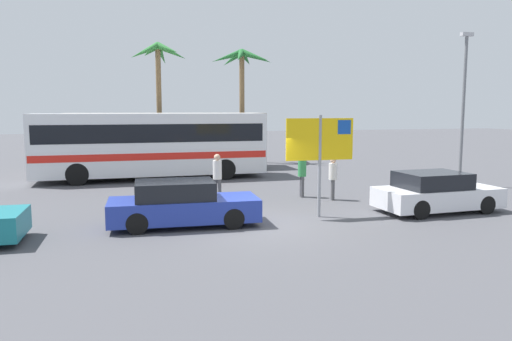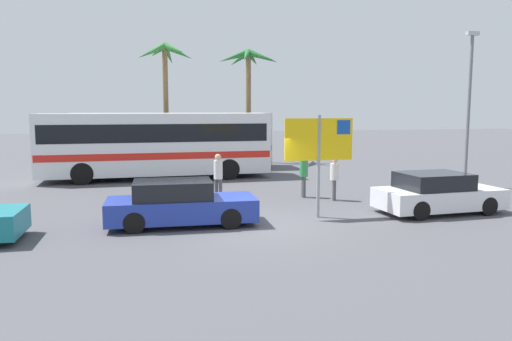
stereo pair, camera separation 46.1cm
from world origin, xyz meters
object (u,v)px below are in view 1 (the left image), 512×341
Objects in this scene: car_blue at (182,204)px; pedestrian_by_bus at (302,172)px; car_white at (436,193)px; bus_front_coach at (152,142)px; bus_rear_coach at (168,138)px; pedestrian_crossing_lot at (333,175)px; ferry_sign at (321,143)px; pedestrian_near_sign at (217,174)px.

car_blue is 6.14m from pedestrian_by_bus.
car_white and car_blue have the same top height.
bus_rear_coach is at bearing 72.87° from bus_front_coach.
pedestrian_by_bus is 1.25m from pedestrian_crossing_lot.
car_blue is at bearing -178.77° from ferry_sign.
ferry_sign reaches higher than pedestrian_by_bus.
bus_front_coach reaches higher than car_blue.
ferry_sign is 4.34m from car_white.
pedestrian_crossing_lot is (6.12, -7.46, -0.86)m from bus_front_coach.
ferry_sign is at bearing -75.95° from bus_rear_coach.
pedestrian_by_bus reaches higher than pedestrian_crossing_lot.
bus_rear_coach is 11.02m from pedestrian_by_bus.
pedestrian_by_bus is (3.36, 0.21, -0.07)m from pedestrian_near_sign.
pedestrian_by_bus reaches higher than car_blue.
ferry_sign reaches higher than car_white.
pedestrian_near_sign is at bearing -169.07° from pedestrian_by_bus.
pedestrian_near_sign reaches higher than pedestrian_crossing_lot.
pedestrian_near_sign reaches higher than car_white.
bus_front_coach is at bearing 127.52° from car_white.
car_blue is 6.50m from pedestrian_crossing_lot.
bus_front_coach reaches higher than pedestrian_crossing_lot.
pedestrian_crossing_lot reaches higher than car_white.
pedestrian_near_sign is 1.12× the size of pedestrian_crossing_lot.
pedestrian_by_bus is (0.70, 3.43, -1.34)m from ferry_sign.
car_white is 0.94× the size of car_blue.
pedestrian_crossing_lot is at bearing -65.64° from bus_rear_coach.
car_blue is at bearing -138.26° from pedestrian_by_bus.
bus_rear_coach is 12.17m from pedestrian_crossing_lot.
ferry_sign reaches higher than bus_front_coach.
bus_front_coach and bus_rear_coach have the same top height.
ferry_sign is 2.02× the size of pedestrian_crossing_lot.
ferry_sign is (3.41, -13.62, 0.54)m from bus_rear_coach.
ferry_sign is (4.52, -10.02, 0.54)m from bus_front_coach.
bus_front_coach is at bearing 135.75° from pedestrian_by_bus.
bus_rear_coach is at bearing 116.04° from car_white.
bus_front_coach is 13.44m from car_white.
pedestrian_crossing_lot is (-2.39, 2.88, 0.29)m from car_white.
car_blue is 2.46× the size of pedestrian_near_sign.
ferry_sign reaches higher than pedestrian_near_sign.
pedestrian_crossing_lot is (5.96, 2.59, 0.29)m from car_blue.
bus_front_coach is 10.12m from car_blue.
bus_rear_coach is 15.82m from car_white.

